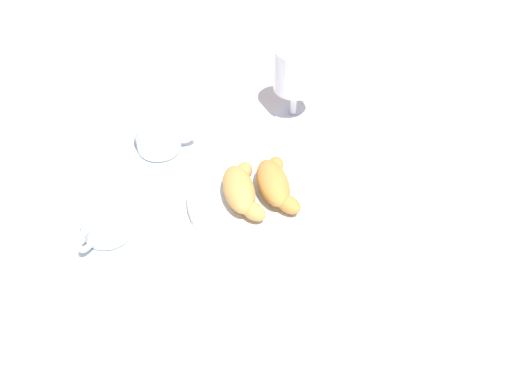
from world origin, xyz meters
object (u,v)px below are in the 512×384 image
(pastry_plate, at_px, (256,200))
(croissant_large, at_px, (241,190))
(coffee_cup_near, at_px, (159,140))
(croissant_small, at_px, (275,183))
(juice_glass_left, at_px, (295,72))
(folded_napkin, at_px, (253,342))
(coffee_cup_far, at_px, (106,224))

(pastry_plate, xyz_separation_m, croissant_large, (-0.01, -0.02, 0.03))
(croissant_large, relative_size, coffee_cup_near, 0.93)
(croissant_large, xyz_separation_m, coffee_cup_near, (-0.20, -0.04, -0.02))
(croissant_small, height_order, coffee_cup_near, croissant_small)
(croissant_small, distance_m, juice_glass_left, 0.24)
(coffee_cup_near, height_order, folded_napkin, coffee_cup_near)
(croissant_small, xyz_separation_m, folded_napkin, (0.19, -0.18, -0.04))
(croissant_large, bearing_deg, coffee_cup_far, -109.36)
(folded_napkin, bearing_deg, croissant_small, 137.42)
(croissant_large, xyz_separation_m, folded_napkin, (0.21, -0.12, -0.04))
(croissant_small, relative_size, coffee_cup_near, 0.93)
(pastry_plate, distance_m, croissant_small, 0.04)
(croissant_small, bearing_deg, coffee_cup_near, -157.12)
(coffee_cup_near, distance_m, folded_napkin, 0.41)
(coffee_cup_near, height_order, coffee_cup_far, same)
(pastry_plate, relative_size, juice_glass_left, 1.62)
(croissant_large, height_order, coffee_cup_far, croissant_large)
(coffee_cup_near, bearing_deg, croissant_small, 22.88)
(croissant_large, bearing_deg, folded_napkin, -30.50)
(coffee_cup_far, distance_m, folded_napkin, 0.29)
(croissant_large, bearing_deg, coffee_cup_near, -168.77)
(coffee_cup_near, bearing_deg, coffee_cup_far, -51.68)
(croissant_large, height_order, juice_glass_left, juice_glass_left)
(coffee_cup_far, bearing_deg, coffee_cup_near, 128.32)
(pastry_plate, bearing_deg, coffee_cup_far, -109.42)
(pastry_plate, height_order, coffee_cup_near, coffee_cup_near)
(pastry_plate, bearing_deg, juice_glass_left, 128.28)
(pastry_plate, distance_m, coffee_cup_near, 0.21)
(croissant_large, height_order, coffee_cup_near, croissant_large)
(pastry_plate, xyz_separation_m, croissant_small, (0.01, 0.03, 0.03))
(coffee_cup_far, bearing_deg, croissant_small, 70.47)
(pastry_plate, height_order, croissant_small, croissant_small)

